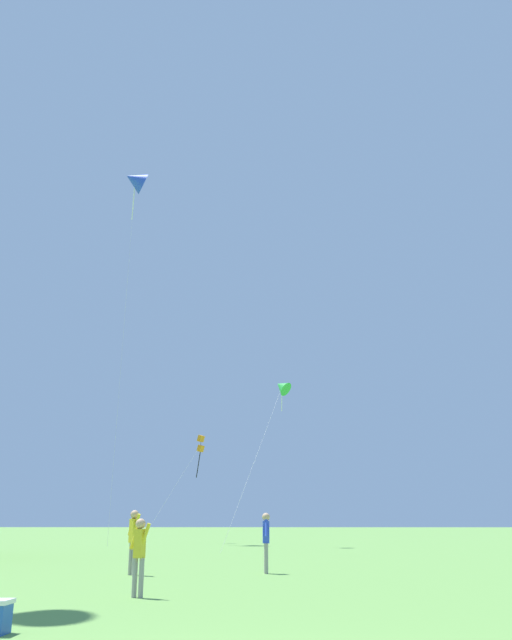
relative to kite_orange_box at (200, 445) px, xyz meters
The scene contains 6 objects.
kite_orange_box is the anchor object (origin of this frame).
kite_blue_delta 23.73m from the kite_orange_box, behind, with size 2.94×9.27×31.12m.
kite_green_small 9.93m from the kite_orange_box, 49.30° to the right, with size 4.01×9.12×10.72m.
person_in_blue_jacket 30.91m from the kite_orange_box, 86.93° to the right, with size 0.46×0.48×1.79m.
person_near_tree 30.65m from the kite_orange_box, 79.54° to the right, with size 0.23×0.55×1.72m.
person_foreground_watcher 36.72m from the kite_orange_box, 85.28° to the right, with size 0.48×0.26×1.52m.
Camera 1 is at (0.46, -5.94, 1.45)m, focal length 36.78 mm.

